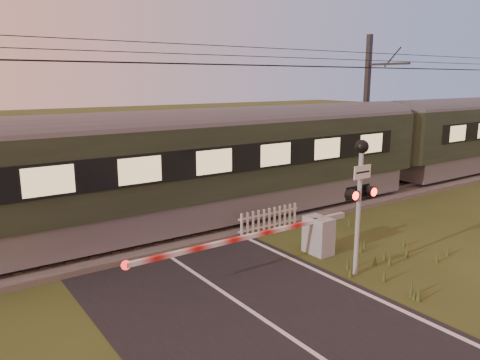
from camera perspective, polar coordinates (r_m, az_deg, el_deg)
ground at (r=10.22m, az=3.80°, el=-17.26°), size 160.00×160.00×0.00m
road at (r=10.07m, az=4.75°, el=-17.70°), size 6.00×140.00×0.03m
track_bed at (r=15.36m, az=-11.66°, el=-6.91°), size 140.00×3.40×0.39m
overhead_wires at (r=14.55m, az=-12.64°, el=14.67°), size 120.00×0.62×0.62m
train at (r=22.44m, az=17.89°, el=4.26°), size 40.30×2.78×3.75m
boom_gate at (r=13.72m, az=8.52°, el=-6.68°), size 6.98×0.84×1.12m
crossing_signal at (r=12.19m, az=14.42°, el=-0.41°), size 0.90×0.36×3.55m
picket_fence at (r=15.44m, az=3.58°, el=-5.04°), size 2.43×0.08×0.90m
catenary_mast at (r=24.39m, az=15.25°, el=8.69°), size 0.23×2.46×7.16m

